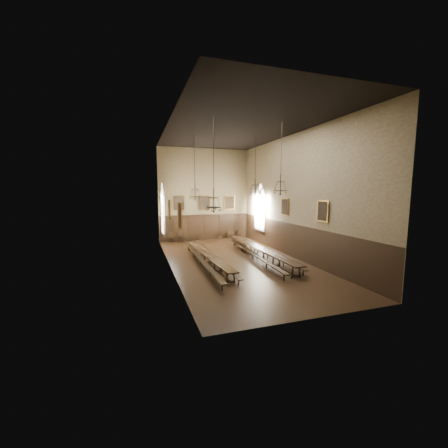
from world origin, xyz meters
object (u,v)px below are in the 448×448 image
table_left (207,259)px  bench_right_outer (268,256)px  bench_right_inner (253,255)px  chandelier_back_right (255,189)px  chandelier_front_left (214,202)px  chair_5 (220,237)px  chair_7 (240,236)px  chair_0 (171,239)px  chair_6 (230,236)px  table_right (261,253)px  chandelier_back_left (195,192)px  bench_left_outer (201,261)px  chair_3 (200,238)px  chandelier_front_right (280,186)px  chair_1 (180,239)px  bench_left_inner (216,259)px

table_left → bench_right_outer: table_left is taller
bench_right_inner → chandelier_back_right: size_ratio=2.48×
bench_right_outer → chandelier_front_left: size_ratio=1.74×
table_left → bench_right_inner: size_ratio=0.87×
chair_5 → chair_7: bearing=8.7°
chair_0 → chair_6: chair_0 is taller
table_right → chandelier_back_left: size_ratio=2.23×
chair_5 → chandelier_front_left: (-3.73, -11.00, 4.06)m
bench_left_outer → chair_3: bearing=77.2°
chair_7 → chandelier_back_right: 8.20m
chair_5 → chandelier_back_right: bearing=-74.4°
bench_left_outer → chair_7: (6.14, 8.78, -0.04)m
chair_3 → chandelier_back_right: bearing=-62.5°
chair_3 → chandelier_front_right: chandelier_front_right is taller
chair_6 → chair_1: bearing=176.6°
bench_right_outer → chandelier_back_right: 5.27m
chair_6 → bench_left_inner: bearing=-118.1°
bench_left_outer → chair_1: bearing=90.0°
bench_left_outer → chair_7: chair_7 is taller
chair_3 → chandelier_back_right: chandelier_back_right is taller
bench_left_outer → chair_0: chair_0 is taller
table_right → chandelier_front_right: 5.62m
chandelier_back_left → chandelier_front_left: (0.07, -4.86, -0.48)m
chair_3 → chandelier_back_left: (-1.79, -6.23, 4.52)m
chair_0 → chandelier_front_left: bearing=-88.7°
chair_5 → bench_right_outer: bearing=-75.5°
table_right → chandelier_back_right: 5.04m
table_left → chair_1: bearing=93.4°
table_right → bench_left_inner: (-3.45, -0.29, -0.12)m
table_left → chandelier_back_right: size_ratio=2.15×
chandelier_back_right → bench_left_outer: bearing=-155.0°
table_right → bench_left_inner: table_right is taller
chair_1 → chair_7: 6.14m
table_left → chair_3: chair_3 is taller
chair_7 → chair_3: bearing=174.6°
bench_left_outer → chandelier_back_right: 7.21m
chandelier_back_left → chandelier_front_right: (4.22, -5.05, 0.43)m
bench_right_inner → chair_5: bearing=89.8°
chandelier_front_left → chair_7: bearing=62.0°
table_right → bench_left_outer: table_right is taller
chandelier_back_left → chair_6: bearing=51.7°
chandelier_front_left → bench_left_inner: bearing=71.0°
chair_3 → chair_5: size_ratio=1.06×
table_right → chandelier_back_right: (0.31, 1.82, 4.69)m
chandelier_front_left → chandelier_front_right: bearing=-2.6°
chair_7 → chandelier_front_right: chandelier_front_right is taller
bench_left_inner → table_left: bearing=172.3°
bench_left_inner → bench_right_inner: (2.87, 0.34, 0.03)m
bench_right_inner → chair_6: size_ratio=12.12×
bench_right_outer → chandelier_back_right: chandelier_back_right is taller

